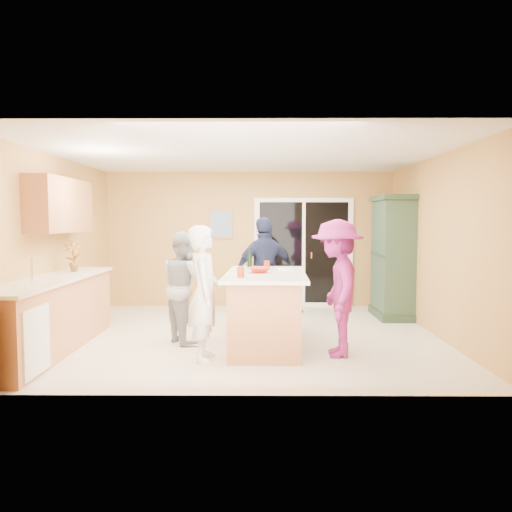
{
  "coord_description": "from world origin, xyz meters",
  "views": [
    {
      "loc": [
        0.21,
        -7.14,
        1.66
      ],
      "look_at": [
        0.15,
        0.1,
        1.15
      ],
      "focal_mm": 35.0,
      "sensor_mm": 36.0,
      "label": 1
    }
  ],
  "objects_px": {
    "woman_grey": "(185,287)",
    "woman_magenta": "(337,288)",
    "green_hutch": "(393,258)",
    "woman_white": "(205,293)",
    "woman_navy": "(265,273)",
    "kitchen_island": "(266,313)"
  },
  "relations": [
    {
      "from": "woman_white",
      "to": "woman_grey",
      "type": "distance_m",
      "value": 0.97
    },
    {
      "from": "green_hutch",
      "to": "woman_navy",
      "type": "bearing_deg",
      "value": -155.72
    },
    {
      "from": "woman_white",
      "to": "woman_magenta",
      "type": "xyz_separation_m",
      "value": [
        1.6,
        0.2,
        0.04
      ]
    },
    {
      "from": "kitchen_island",
      "to": "woman_navy",
      "type": "bearing_deg",
      "value": 91.71
    },
    {
      "from": "woman_navy",
      "to": "woman_white",
      "type": "bearing_deg",
      "value": 45.01
    },
    {
      "from": "kitchen_island",
      "to": "green_hutch",
      "type": "distance_m",
      "value": 3.11
    },
    {
      "from": "woman_navy",
      "to": "woman_magenta",
      "type": "bearing_deg",
      "value": 98.42
    },
    {
      "from": "woman_grey",
      "to": "woman_magenta",
      "type": "height_order",
      "value": "woman_magenta"
    },
    {
      "from": "woman_grey",
      "to": "green_hutch",
      "type": "bearing_deg",
      "value": -93.4
    },
    {
      "from": "kitchen_island",
      "to": "green_hutch",
      "type": "bearing_deg",
      "value": 45.79
    },
    {
      "from": "woman_white",
      "to": "woman_grey",
      "type": "bearing_deg",
      "value": 18.83
    },
    {
      "from": "green_hutch",
      "to": "woman_white",
      "type": "distance_m",
      "value": 3.99
    },
    {
      "from": "kitchen_island",
      "to": "woman_grey",
      "type": "relative_size",
      "value": 1.26
    },
    {
      "from": "kitchen_island",
      "to": "woman_navy",
      "type": "relative_size",
      "value": 1.11
    },
    {
      "from": "kitchen_island",
      "to": "woman_magenta",
      "type": "distance_m",
      "value": 1.02
    },
    {
      "from": "woman_navy",
      "to": "green_hutch",
      "type": "bearing_deg",
      "value": -177.24
    },
    {
      "from": "woman_grey",
      "to": "woman_magenta",
      "type": "relative_size",
      "value": 0.91
    },
    {
      "from": "woman_white",
      "to": "woman_navy",
      "type": "height_order",
      "value": "woman_navy"
    },
    {
      "from": "woman_magenta",
      "to": "woman_grey",
      "type": "bearing_deg",
      "value": -106.6
    },
    {
      "from": "woman_white",
      "to": "green_hutch",
      "type": "bearing_deg",
      "value": -51.13
    },
    {
      "from": "woman_grey",
      "to": "woman_magenta",
      "type": "xyz_separation_m",
      "value": [
        1.98,
        -0.7,
        0.08
      ]
    },
    {
      "from": "woman_magenta",
      "to": "green_hutch",
      "type": "bearing_deg",
      "value": 154.59
    }
  ]
}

